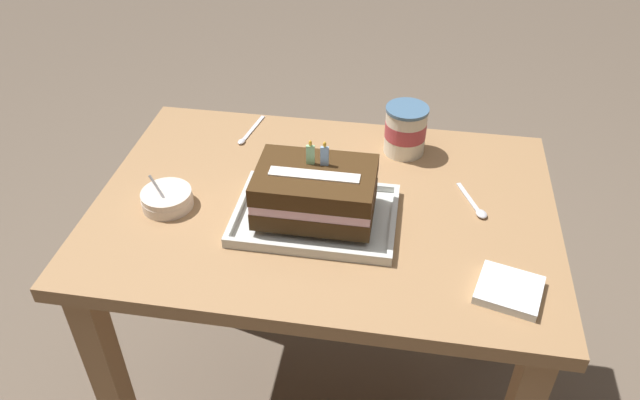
{
  "coord_description": "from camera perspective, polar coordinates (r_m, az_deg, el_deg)",
  "views": [
    {
      "loc": [
        0.17,
        -1.1,
        1.64
      ],
      "look_at": [
        -0.0,
        -0.03,
        0.8
      ],
      "focal_mm": 34.93,
      "sensor_mm": 36.0,
      "label": 1
    }
  ],
  "objects": [
    {
      "name": "serving_spoon_by_bowls",
      "position": [
        1.43,
        14.24,
        -0.81
      ],
      "size": [
        0.07,
        0.13,
        0.01
      ],
      "color": "silver",
      "rests_on": "dining_table"
    },
    {
      "name": "bowl_stack",
      "position": [
        1.43,
        -13.84,
        0.1
      ],
      "size": [
        0.11,
        0.11,
        0.09
      ],
      "color": "silver",
      "rests_on": "dining_table"
    },
    {
      "name": "birthday_cake",
      "position": [
        1.32,
        -0.42,
        0.79
      ],
      "size": [
        0.25,
        0.17,
        0.16
      ],
      "color": "#3F2811",
      "rests_on": "foil_tray"
    },
    {
      "name": "dining_table",
      "position": [
        1.49,
        0.38,
        -4.04
      ],
      "size": [
        1.04,
        0.72,
        0.77
      ],
      "color": "#9E754C",
      "rests_on": "ground_plane"
    },
    {
      "name": "foil_tray",
      "position": [
        1.36,
        -0.41,
        -1.54
      ],
      "size": [
        0.35,
        0.25,
        0.02
      ],
      "color": "silver",
      "rests_on": "dining_table"
    },
    {
      "name": "serving_spoon_near_tray",
      "position": [
        1.65,
        -6.66,
        5.96
      ],
      "size": [
        0.04,
        0.15,
        0.01
      ],
      "color": "silver",
      "rests_on": "dining_table"
    },
    {
      "name": "ice_cream_tub",
      "position": [
        1.56,
        7.84,
        6.4
      ],
      "size": [
        0.11,
        0.11,
        0.13
      ],
      "color": "silver",
      "rests_on": "dining_table"
    },
    {
      "name": "napkin_pile",
      "position": [
        1.25,
        16.93,
        -7.89
      ],
      "size": [
        0.14,
        0.14,
        0.02
      ],
      "color": "white",
      "rests_on": "dining_table"
    }
  ]
}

